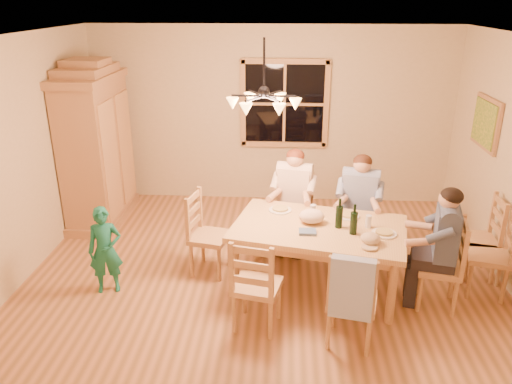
# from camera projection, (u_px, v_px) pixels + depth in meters

# --- Properties ---
(floor) EXTENTS (5.50, 5.50, 0.00)m
(floor) POSITION_uv_depth(u_px,v_px,m) (263.00, 278.00, 5.82)
(floor) COLOR olive
(floor) RESTS_ON ground
(ceiling) EXTENTS (5.50, 5.00, 0.02)m
(ceiling) POSITION_uv_depth(u_px,v_px,m) (264.00, 37.00, 4.83)
(ceiling) COLOR white
(ceiling) RESTS_ON wall_back
(wall_back) EXTENTS (5.50, 0.02, 2.70)m
(wall_back) POSITION_uv_depth(u_px,v_px,m) (271.00, 116.00, 7.65)
(wall_back) COLOR #C5B48B
(wall_back) RESTS_ON floor
(wall_left) EXTENTS (0.02, 5.00, 2.70)m
(wall_left) POSITION_uv_depth(u_px,v_px,m) (14.00, 164.00, 5.48)
(wall_left) COLOR #C5B48B
(wall_left) RESTS_ON floor
(window) EXTENTS (1.30, 0.06, 1.30)m
(window) POSITION_uv_depth(u_px,v_px,m) (284.00, 104.00, 7.53)
(window) COLOR black
(window) RESTS_ON wall_back
(painting) EXTENTS (0.06, 0.78, 0.64)m
(painting) POSITION_uv_depth(u_px,v_px,m) (486.00, 123.00, 6.20)
(painting) COLOR #A67348
(painting) RESTS_ON wall_right
(chandelier) EXTENTS (0.77, 0.68, 0.71)m
(chandelier) POSITION_uv_depth(u_px,v_px,m) (264.00, 101.00, 5.06)
(chandelier) COLOR black
(chandelier) RESTS_ON ceiling
(armoire) EXTENTS (0.66, 1.40, 2.30)m
(armoire) POSITION_uv_depth(u_px,v_px,m) (97.00, 149.00, 7.02)
(armoire) COLOR #A67348
(armoire) RESTS_ON floor
(dining_table) EXTENTS (2.02, 1.48, 0.76)m
(dining_table) POSITION_uv_depth(u_px,v_px,m) (319.00, 234.00, 5.41)
(dining_table) COLOR tan
(dining_table) RESTS_ON floor
(chair_far_left) EXTENTS (0.52, 0.50, 0.99)m
(chair_far_left) POSITION_uv_depth(u_px,v_px,m) (293.00, 226.00, 6.43)
(chair_far_left) COLOR #A07546
(chair_far_left) RESTS_ON floor
(chair_far_right) EXTENTS (0.52, 0.50, 0.99)m
(chair_far_right) POSITION_uv_depth(u_px,v_px,m) (357.00, 234.00, 6.23)
(chair_far_right) COLOR #A07546
(chair_far_right) RESTS_ON floor
(chair_near_left) EXTENTS (0.52, 0.50, 0.99)m
(chair_near_left) POSITION_uv_depth(u_px,v_px,m) (257.00, 299.00, 4.89)
(chair_near_left) COLOR #A07546
(chair_near_left) RESTS_ON floor
(chair_near_right) EXTENTS (0.52, 0.50, 0.99)m
(chair_near_right) POSITION_uv_depth(u_px,v_px,m) (351.00, 314.00, 4.66)
(chair_near_right) COLOR #A07546
(chair_near_right) RESTS_ON floor
(chair_end_left) EXTENTS (0.50, 0.52, 0.99)m
(chair_end_left) POSITION_uv_depth(u_px,v_px,m) (210.00, 249.00, 5.87)
(chair_end_left) COLOR #A07546
(chair_end_left) RESTS_ON floor
(chair_end_right) EXTENTS (0.50, 0.52, 0.99)m
(chair_end_right) POSITION_uv_depth(u_px,v_px,m) (437.00, 280.00, 5.22)
(chair_end_right) COLOR #A07546
(chair_end_right) RESTS_ON floor
(adult_woman) EXTENTS (0.46, 0.49, 0.87)m
(adult_woman) POSITION_uv_depth(u_px,v_px,m) (294.00, 187.00, 6.23)
(adult_woman) COLOR beige
(adult_woman) RESTS_ON floor
(adult_plaid_man) EXTENTS (0.46, 0.49, 0.87)m
(adult_plaid_man) POSITION_uv_depth(u_px,v_px,m) (360.00, 194.00, 6.03)
(adult_plaid_man) COLOR #365297
(adult_plaid_man) RESTS_ON floor
(adult_slate_man) EXTENTS (0.49, 0.46, 0.87)m
(adult_slate_man) POSITION_uv_depth(u_px,v_px,m) (444.00, 234.00, 5.03)
(adult_slate_man) COLOR #44516D
(adult_slate_man) RESTS_ON floor
(towel) EXTENTS (0.39, 0.18, 0.58)m
(towel) POSITION_uv_depth(u_px,v_px,m) (352.00, 288.00, 4.34)
(towel) COLOR #92A3C6
(towel) RESTS_ON chair_near_right
(wine_bottle_a) EXTENTS (0.08, 0.08, 0.33)m
(wine_bottle_a) POSITION_uv_depth(u_px,v_px,m) (339.00, 213.00, 5.29)
(wine_bottle_a) COLOR black
(wine_bottle_a) RESTS_ON dining_table
(wine_bottle_b) EXTENTS (0.08, 0.08, 0.33)m
(wine_bottle_b) POSITION_uv_depth(u_px,v_px,m) (354.00, 219.00, 5.15)
(wine_bottle_b) COLOR black
(wine_bottle_b) RESTS_ON dining_table
(plate_woman) EXTENTS (0.26, 0.26, 0.02)m
(plate_woman) POSITION_uv_depth(u_px,v_px,m) (280.00, 210.00, 5.75)
(plate_woman) COLOR white
(plate_woman) RESTS_ON dining_table
(plate_plaid) EXTENTS (0.26, 0.26, 0.02)m
(plate_plaid) POSITION_uv_depth(u_px,v_px,m) (348.00, 216.00, 5.60)
(plate_plaid) COLOR white
(plate_plaid) RESTS_ON dining_table
(plate_slate) EXTENTS (0.26, 0.26, 0.02)m
(plate_slate) POSITION_uv_depth(u_px,v_px,m) (384.00, 234.00, 5.18)
(plate_slate) COLOR white
(plate_slate) RESTS_ON dining_table
(wine_glass_a) EXTENTS (0.06, 0.06, 0.14)m
(wine_glass_a) POSITION_uv_depth(u_px,v_px,m) (313.00, 211.00, 5.59)
(wine_glass_a) COLOR silver
(wine_glass_a) RESTS_ON dining_table
(wine_glass_b) EXTENTS (0.06, 0.06, 0.14)m
(wine_glass_b) POSITION_uv_depth(u_px,v_px,m) (368.00, 221.00, 5.32)
(wine_glass_b) COLOR silver
(wine_glass_b) RESTS_ON dining_table
(cap) EXTENTS (0.20, 0.20, 0.11)m
(cap) POSITION_uv_depth(u_px,v_px,m) (371.00, 238.00, 4.98)
(cap) COLOR tan
(cap) RESTS_ON dining_table
(napkin) EXTENTS (0.21, 0.18, 0.03)m
(napkin) POSITION_uv_depth(u_px,v_px,m) (308.00, 232.00, 5.21)
(napkin) COLOR #496187
(napkin) RESTS_ON dining_table
(cloth_bundle) EXTENTS (0.28, 0.22, 0.15)m
(cloth_bundle) POSITION_uv_depth(u_px,v_px,m) (312.00, 216.00, 5.43)
(cloth_bundle) COLOR beige
(cloth_bundle) RESTS_ON dining_table
(child) EXTENTS (0.41, 0.32, 1.00)m
(child) POSITION_uv_depth(u_px,v_px,m) (105.00, 250.00, 5.42)
(child) COLOR #1A7862
(child) RESTS_ON floor
(chair_spare_front) EXTENTS (0.51, 0.53, 0.99)m
(chair_spare_front) POSITION_uv_depth(u_px,v_px,m) (486.00, 268.00, 5.44)
(chair_spare_front) COLOR #A07546
(chair_spare_front) RESTS_ON floor
(chair_spare_back) EXTENTS (0.45, 0.47, 0.99)m
(chair_spare_back) POSITION_uv_depth(u_px,v_px,m) (474.00, 252.00, 5.79)
(chair_spare_back) COLOR #A07546
(chair_spare_back) RESTS_ON floor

